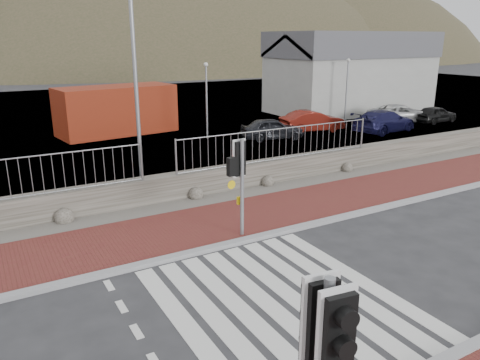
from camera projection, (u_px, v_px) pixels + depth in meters
ground at (282, 302)px, 9.90m from camera, size 220.00×220.00×0.00m
sidewalk_far at (194, 228)px, 13.63m from camera, size 40.00×3.00×0.08m
kerb_far at (217, 247)px, 12.38m from camera, size 40.00×0.25×0.12m
zebra_crossing at (282, 302)px, 9.90m from camera, size 4.62×5.60×0.01m
gravel_strip at (168, 208)px, 15.29m from camera, size 40.00×1.50×0.06m
stone_wall at (159, 189)px, 15.83m from camera, size 40.00×0.60×0.90m
railing at (159, 151)px, 15.31m from camera, size 18.07×0.07×1.22m
quay at (57, 117)px, 33.07m from camera, size 120.00×40.00×0.50m
water at (12, 80)px, 62.12m from camera, size 220.00×50.00×0.05m
harbor_building at (351, 72)px, 35.08m from camera, size 12.20×6.20×5.80m
hills_backdrop at (54, 187)px, 92.80m from camera, size 254.00×90.00×100.00m
traffic_signal_near at (326, 350)px, 4.94m from camera, size 0.46×0.31×3.05m
traffic_signal_far at (241, 168)px, 12.54m from camera, size 0.68×0.28×2.80m
streetlight at (139, 70)px, 15.28m from camera, size 1.64×0.29×7.73m
shipping_container at (117, 110)px, 27.03m from camera, size 6.86×3.59×2.73m
car_a at (272, 129)px, 25.64m from camera, size 3.70×2.15×1.18m
car_b at (312, 121)px, 27.70m from camera, size 3.99×1.87×1.26m
car_c at (384, 121)px, 27.62m from camera, size 4.75×2.57×1.31m
car_d at (400, 113)px, 30.79m from camera, size 4.58×2.77×1.19m
car_e at (435, 114)px, 30.77m from camera, size 3.28×1.44×1.10m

